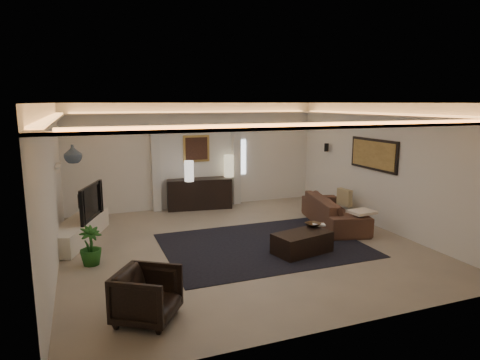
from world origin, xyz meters
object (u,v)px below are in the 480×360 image
object	(u,v)px
console	(199,194)
sofa	(334,211)
coffee_table	(302,243)
armchair	(147,295)

from	to	relation	value
console	sofa	bearing A→B (deg)	-38.77
console	sofa	size ratio (longest dim) A/B	0.75
console	sofa	xyz separation A→B (m)	(2.59, -2.73, -0.06)
sofa	coffee_table	size ratio (longest dim) A/B	2.09
coffee_table	armchair	bearing A→B (deg)	-167.69
sofa	console	bearing A→B (deg)	56.35
armchair	sofa	bearing A→B (deg)	-26.18
sofa	armchair	size ratio (longest dim) A/B	2.99
console	armchair	bearing A→B (deg)	-104.29
coffee_table	armchair	distance (m)	3.57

